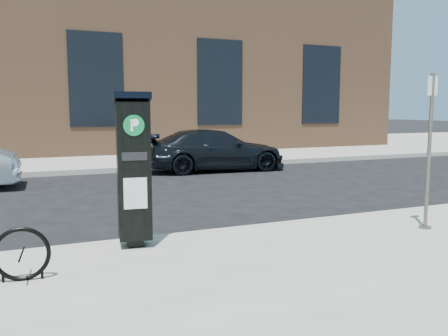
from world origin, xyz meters
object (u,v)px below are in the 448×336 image
parking_kiosk (134,168)px  car_dark (215,150)px  bike_rack (22,254)px  sign_pole (429,153)px

parking_kiosk → car_dark: parking_kiosk is taller
bike_rack → sign_pole: bearing=5.8°
sign_pole → bike_rack: bearing=172.8°
sign_pole → car_dark: size_ratio=0.52×
bike_rack → car_dark: bearing=62.4°
bike_rack → car_dark: 10.16m
parking_kiosk → sign_pole: 4.27m
parking_kiosk → bike_rack: size_ratio=3.44×
sign_pole → bike_rack: 5.62m
parking_kiosk → sign_pole: bearing=-3.0°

